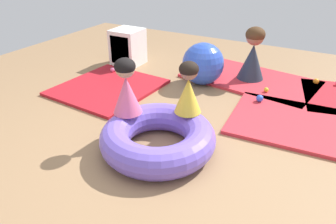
{
  "coord_description": "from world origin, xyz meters",
  "views": [
    {
      "loc": [
        1.16,
        -2.13,
        1.76
      ],
      "look_at": [
        -0.13,
        0.2,
        0.32
      ],
      "focal_mm": 33.84,
      "sensor_mm": 36.0,
      "label": 1
    }
  ],
  "objects_px": {
    "child_in_yellow": "(188,88)",
    "play_ball_blue": "(260,98)",
    "inflatable_cushion": "(158,138)",
    "child_in_pink": "(126,87)",
    "play_ball_orange": "(316,81)",
    "play_ball_yellow": "(266,90)",
    "play_ball_pink_second": "(112,70)",
    "storage_cube": "(127,47)",
    "exercise_ball_large": "(203,64)",
    "adult_seated": "(253,54)"
  },
  "relations": [
    {
      "from": "child_in_yellow",
      "to": "play_ball_blue",
      "type": "relative_size",
      "value": 6.03
    },
    {
      "from": "inflatable_cushion",
      "to": "child_in_pink",
      "type": "xyz_separation_m",
      "value": [
        -0.38,
        0.07,
        0.41
      ]
    },
    {
      "from": "play_ball_orange",
      "to": "play_ball_yellow",
      "type": "xyz_separation_m",
      "value": [
        -0.53,
        -0.6,
        -0.01
      ]
    },
    {
      "from": "child_in_pink",
      "to": "play_ball_yellow",
      "type": "distance_m",
      "value": 2.0
    },
    {
      "from": "inflatable_cushion",
      "to": "play_ball_yellow",
      "type": "height_order",
      "value": "inflatable_cushion"
    },
    {
      "from": "play_ball_pink_second",
      "to": "storage_cube",
      "type": "xyz_separation_m",
      "value": [
        -0.06,
        0.48,
        0.21
      ]
    },
    {
      "from": "inflatable_cushion",
      "to": "child_in_pink",
      "type": "relative_size",
      "value": 1.97
    },
    {
      "from": "child_in_yellow",
      "to": "play_ball_pink_second",
      "type": "relative_size",
      "value": 7.76
    },
    {
      "from": "inflatable_cushion",
      "to": "exercise_ball_large",
      "type": "height_order",
      "value": "exercise_ball_large"
    },
    {
      "from": "inflatable_cushion",
      "to": "exercise_ball_large",
      "type": "distance_m",
      "value": 1.73
    },
    {
      "from": "play_ball_blue",
      "to": "storage_cube",
      "type": "distance_m",
      "value": 2.29
    },
    {
      "from": "adult_seated",
      "to": "play_ball_blue",
      "type": "xyz_separation_m",
      "value": [
        0.32,
        -0.69,
        -0.31
      ]
    },
    {
      "from": "inflatable_cushion",
      "to": "adult_seated",
      "type": "height_order",
      "value": "adult_seated"
    },
    {
      "from": "inflatable_cushion",
      "to": "child_in_yellow",
      "type": "distance_m",
      "value": 0.55
    },
    {
      "from": "inflatable_cushion",
      "to": "child_in_yellow",
      "type": "height_order",
      "value": "child_in_yellow"
    },
    {
      "from": "storage_cube",
      "to": "inflatable_cushion",
      "type": "bearing_deg",
      "value": -48.03
    },
    {
      "from": "play_ball_blue",
      "to": "child_in_yellow",
      "type": "bearing_deg",
      "value": -113.23
    },
    {
      "from": "inflatable_cushion",
      "to": "play_ball_blue",
      "type": "bearing_deg",
      "value": 67.57
    },
    {
      "from": "child_in_yellow",
      "to": "exercise_ball_large",
      "type": "height_order",
      "value": "child_in_yellow"
    },
    {
      "from": "exercise_ball_large",
      "to": "storage_cube",
      "type": "height_order",
      "value": "exercise_ball_large"
    },
    {
      "from": "storage_cube",
      "to": "play_ball_yellow",
      "type": "bearing_deg",
      "value": -2.22
    },
    {
      "from": "play_ball_orange",
      "to": "play_ball_pink_second",
      "type": "bearing_deg",
      "value": -160.02
    },
    {
      "from": "play_ball_blue",
      "to": "play_ball_yellow",
      "type": "relative_size",
      "value": 1.4
    },
    {
      "from": "child_in_yellow",
      "to": "exercise_ball_large",
      "type": "xyz_separation_m",
      "value": [
        -0.42,
        1.34,
        -0.25
      ]
    },
    {
      "from": "child_in_pink",
      "to": "storage_cube",
      "type": "relative_size",
      "value": 0.98
    },
    {
      "from": "play_ball_yellow",
      "to": "play_ball_pink_second",
      "type": "distance_m",
      "value": 2.22
    },
    {
      "from": "play_ball_yellow",
      "to": "exercise_ball_large",
      "type": "bearing_deg",
      "value": -176.65
    },
    {
      "from": "inflatable_cushion",
      "to": "play_ball_yellow",
      "type": "xyz_separation_m",
      "value": [
        0.59,
        1.75,
        -0.07
      ]
    },
    {
      "from": "play_ball_blue",
      "to": "play_ball_pink_second",
      "type": "height_order",
      "value": "play_ball_blue"
    },
    {
      "from": "adult_seated",
      "to": "play_ball_yellow",
      "type": "xyz_separation_m",
      "value": [
        0.32,
        -0.37,
        -0.32
      ]
    },
    {
      "from": "inflatable_cushion",
      "to": "play_ball_blue",
      "type": "height_order",
      "value": "inflatable_cushion"
    },
    {
      "from": "inflatable_cushion",
      "to": "adult_seated",
      "type": "xyz_separation_m",
      "value": [
        0.27,
        2.12,
        0.25
      ]
    },
    {
      "from": "child_in_yellow",
      "to": "storage_cube",
      "type": "relative_size",
      "value": 0.92
    },
    {
      "from": "child_in_pink",
      "to": "play_ball_orange",
      "type": "distance_m",
      "value": 2.77
    },
    {
      "from": "adult_seated",
      "to": "play_ball_blue",
      "type": "relative_size",
      "value": 8.5
    },
    {
      "from": "exercise_ball_large",
      "to": "storage_cube",
      "type": "relative_size",
      "value": 1.02
    },
    {
      "from": "inflatable_cushion",
      "to": "play_ball_pink_second",
      "type": "height_order",
      "value": "inflatable_cushion"
    },
    {
      "from": "play_ball_orange",
      "to": "play_ball_pink_second",
      "type": "xyz_separation_m",
      "value": [
        -2.72,
        -0.99,
        -0.0
      ]
    },
    {
      "from": "storage_cube",
      "to": "exercise_ball_large",
      "type": "bearing_deg",
      "value": -5.78
    },
    {
      "from": "play_ball_orange",
      "to": "inflatable_cushion",
      "type": "bearing_deg",
      "value": -115.58
    },
    {
      "from": "child_in_pink",
      "to": "play_ball_yellow",
      "type": "bearing_deg",
      "value": -155.68
    },
    {
      "from": "play_ball_yellow",
      "to": "child_in_pink",
      "type": "bearing_deg",
      "value": -120.09
    },
    {
      "from": "adult_seated",
      "to": "play_ball_yellow",
      "type": "height_order",
      "value": "adult_seated"
    },
    {
      "from": "inflatable_cushion",
      "to": "child_in_yellow",
      "type": "bearing_deg",
      "value": 69.99
    },
    {
      "from": "play_ball_orange",
      "to": "adult_seated",
      "type": "bearing_deg",
      "value": -164.92
    },
    {
      "from": "play_ball_orange",
      "to": "exercise_ball_large",
      "type": "distance_m",
      "value": 1.56
    },
    {
      "from": "play_ball_blue",
      "to": "storage_cube",
      "type": "xyz_separation_m",
      "value": [
        -2.24,
        0.41,
        0.2
      ]
    },
    {
      "from": "inflatable_cushion",
      "to": "adult_seated",
      "type": "relative_size",
      "value": 1.5
    },
    {
      "from": "child_in_pink",
      "to": "inflatable_cushion",
      "type": "bearing_deg",
      "value": 133.88
    },
    {
      "from": "play_ball_pink_second",
      "to": "child_in_pink",
      "type": "bearing_deg",
      "value": -46.77
    }
  ]
}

